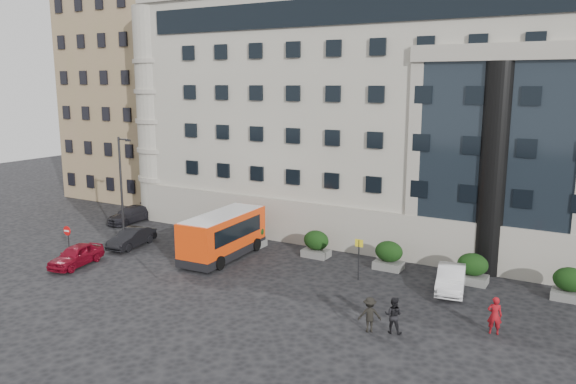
# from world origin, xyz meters

# --- Properties ---
(ground) EXTENTS (120.00, 120.00, 0.00)m
(ground) POSITION_xyz_m (0.00, 0.00, 0.00)
(ground) COLOR black
(ground) RESTS_ON ground
(civic_building) EXTENTS (44.00, 24.00, 18.00)m
(civic_building) POSITION_xyz_m (6.00, 22.00, 9.00)
(civic_building) COLOR #A29E8F
(civic_building) RESTS_ON ground
(entrance_column) EXTENTS (1.80, 1.80, 13.00)m
(entrance_column) POSITION_xyz_m (12.00, 10.30, 6.50)
(entrance_column) COLOR black
(entrance_column) RESTS_ON ground
(apartment_near) EXTENTS (14.00, 14.00, 20.00)m
(apartment_near) POSITION_xyz_m (-24.00, 20.00, 10.00)
(apartment_near) COLOR #8B7750
(apartment_near) RESTS_ON ground
(apartment_far) EXTENTS (13.00, 13.00, 22.00)m
(apartment_far) POSITION_xyz_m (-27.00, 38.00, 11.00)
(apartment_far) COLOR brown
(apartment_far) RESTS_ON ground
(hedge_a) EXTENTS (1.80, 1.26, 1.84)m
(hedge_a) POSITION_xyz_m (-4.00, 7.80, 0.93)
(hedge_a) COLOR #5A5A57
(hedge_a) RESTS_ON ground
(hedge_b) EXTENTS (1.80, 1.26, 1.84)m
(hedge_b) POSITION_xyz_m (1.20, 7.80, 0.93)
(hedge_b) COLOR #5A5A57
(hedge_b) RESTS_ON ground
(hedge_c) EXTENTS (1.80, 1.26, 1.84)m
(hedge_c) POSITION_xyz_m (6.40, 7.80, 0.93)
(hedge_c) COLOR #5A5A57
(hedge_c) RESTS_ON ground
(hedge_d) EXTENTS (1.80, 1.26, 1.84)m
(hedge_d) POSITION_xyz_m (11.60, 7.80, 0.93)
(hedge_d) COLOR #5A5A57
(hedge_d) RESTS_ON ground
(hedge_e) EXTENTS (1.80, 1.26, 1.84)m
(hedge_e) POSITION_xyz_m (16.80, 7.80, 0.93)
(hedge_e) COLOR #5A5A57
(hedge_e) RESTS_ON ground
(street_lamp) EXTENTS (1.16, 0.18, 8.00)m
(street_lamp) POSITION_xyz_m (-11.94, 3.00, 4.37)
(street_lamp) COLOR #262628
(street_lamp) RESTS_ON ground
(bus_stop_sign) EXTENTS (0.50, 0.08, 2.52)m
(bus_stop_sign) POSITION_xyz_m (5.50, 5.00, 1.73)
(bus_stop_sign) COLOR #262628
(bus_stop_sign) RESTS_ON ground
(no_entry_sign) EXTENTS (0.64, 0.16, 2.32)m
(no_entry_sign) POSITION_xyz_m (-13.00, -1.04, 1.65)
(no_entry_sign) COLOR #262628
(no_entry_sign) RESTS_ON ground
(minibus) EXTENTS (3.03, 7.40, 3.04)m
(minibus) POSITION_xyz_m (-4.24, 4.56, 1.68)
(minibus) COLOR #E53A0A
(minibus) RESTS_ON ground
(red_truck) EXTENTS (3.37, 5.57, 2.80)m
(red_truck) POSITION_xyz_m (-17.59, 18.38, 1.43)
(red_truck) COLOR maroon
(red_truck) RESTS_ON ground
(parked_car_a) EXTENTS (2.28, 4.29, 1.39)m
(parked_car_a) POSITION_xyz_m (-11.50, -1.68, 0.69)
(parked_car_a) COLOR maroon
(parked_car_a) RESTS_ON ground
(parked_car_b) EXTENTS (1.92, 4.27, 1.36)m
(parked_car_b) POSITION_xyz_m (-11.50, 3.24, 0.68)
(parked_car_b) COLOR black
(parked_car_b) RESTS_ON ground
(parked_car_c) EXTENTS (1.90, 4.55, 1.31)m
(parked_car_c) POSITION_xyz_m (-17.00, 8.57, 0.66)
(parked_car_c) COLOR black
(parked_car_c) RESTS_ON ground
(parked_car_d) EXTENTS (2.65, 5.09, 1.37)m
(parked_car_d) POSITION_xyz_m (-11.91, 15.13, 0.68)
(parked_car_d) COLOR black
(parked_car_d) RESTS_ON ground
(white_taxi) EXTENTS (2.28, 4.52, 1.42)m
(white_taxi) POSITION_xyz_m (10.80, 6.00, 0.71)
(white_taxi) COLOR silver
(white_taxi) RESTS_ON ground
(pedestrian_a) EXTENTS (0.76, 0.58, 1.85)m
(pedestrian_a) POSITION_xyz_m (14.00, 1.31, 0.92)
(pedestrian_a) COLOR maroon
(pedestrian_a) RESTS_ON ground
(pedestrian_b) EXTENTS (0.95, 0.79, 1.78)m
(pedestrian_b) POSITION_xyz_m (9.80, -0.97, 0.89)
(pedestrian_b) COLOR black
(pedestrian_b) RESTS_ON ground
(pedestrian_c) EXTENTS (1.29, 1.11, 1.73)m
(pedestrian_c) POSITION_xyz_m (8.77, -1.41, 0.86)
(pedestrian_c) COLOR black
(pedestrian_c) RESTS_ON ground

